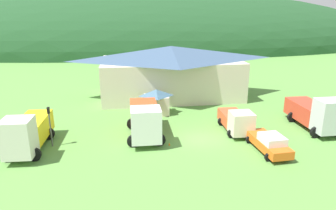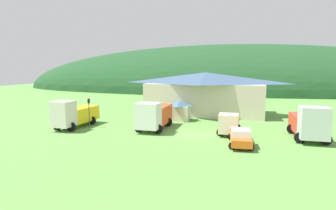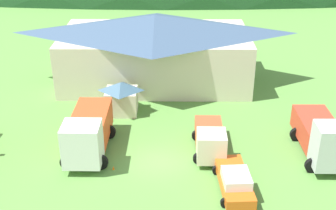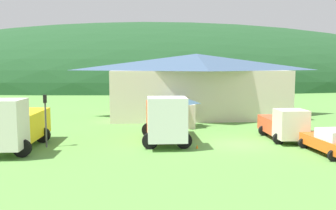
{
  "view_description": "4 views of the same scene",
  "coord_description": "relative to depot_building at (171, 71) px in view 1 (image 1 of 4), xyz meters",
  "views": [
    {
      "loc": [
        -6.5,
        -26.29,
        11.87
      ],
      "look_at": [
        -2.6,
        1.99,
        2.82
      ],
      "focal_mm": 33.78,
      "sensor_mm": 36.0,
      "label": 1
    },
    {
      "loc": [
        5.01,
        -29.47,
        7.17
      ],
      "look_at": [
        -4.09,
        4.81,
        2.56
      ],
      "focal_mm": 28.92,
      "sensor_mm": 36.0,
      "label": 2
    },
    {
      "loc": [
        1.14,
        -27.12,
        18.02
      ],
      "look_at": [
        0.89,
        5.79,
        1.71
      ],
      "focal_mm": 48.16,
      "sensor_mm": 36.0,
      "label": 3
    },
    {
      "loc": [
        -6.93,
        -25.46,
        5.67
      ],
      "look_at": [
        -4.5,
        3.2,
        2.52
      ],
      "focal_mm": 39.96,
      "sensor_mm": 36.0,
      "label": 4
    }
  ],
  "objects": [
    {
      "name": "ground_plane",
      "position": [
        0.45,
        -14.73,
        -3.5
      ],
      "size": [
        200.0,
        200.0,
        0.0
      ],
      "primitive_type": "plane",
      "color": "#5B9342"
    },
    {
      "name": "forested_hill_backdrop",
      "position": [
        0.45,
        58.02,
        -3.5
      ],
      "size": [
        162.18,
        60.0,
        32.44
      ],
      "primitive_type": "ellipsoid",
      "color": "#1E4723",
      "rests_on": "ground"
    },
    {
      "name": "depot_building",
      "position": [
        0.0,
        0.0,
        0.0
      ],
      "size": [
        19.49,
        10.31,
        6.78
      ],
      "color": "beige",
      "rests_on": "ground"
    },
    {
      "name": "play_shed_cream",
      "position": [
        -2.69,
        -6.97,
        -2.02
      ],
      "size": [
        2.89,
        2.58,
        2.86
      ],
      "color": "beige",
      "rests_on": "ground"
    },
    {
      "name": "flatbed_truck_yellow",
      "position": [
        -14.37,
        -15.15,
        -1.77
      ],
      "size": [
        3.23,
        7.18,
        3.55
      ],
      "rotation": [
        0.0,
        0.0,
        -1.61
      ],
      "color": "silver",
      "rests_on": "ground"
    },
    {
      "name": "heavy_rig_white",
      "position": [
        -4.44,
        -13.53,
        -1.71
      ],
      "size": [
        3.42,
        7.07,
        3.48
      ],
      "rotation": [
        0.0,
        0.0,
        -1.58
      ],
      "color": "white",
      "rests_on": "ground"
    },
    {
      "name": "light_truck_cream",
      "position": [
        4.44,
        -13.58,
        -2.29
      ],
      "size": [
        2.58,
        5.47,
        2.47
      ],
      "rotation": [
        0.0,
        0.0,
        -1.59
      ],
      "color": "beige",
      "rests_on": "ground"
    },
    {
      "name": "tow_truck_silver",
      "position": [
        12.48,
        -13.97,
        -1.78
      ],
      "size": [
        3.38,
        7.01,
        3.65
      ],
      "rotation": [
        0.0,
        0.0,
        -1.57
      ],
      "color": "silver",
      "rests_on": "ground"
    },
    {
      "name": "service_pickup_orange",
      "position": [
        5.68,
        -18.06,
        -2.67
      ],
      "size": [
        2.49,
        5.24,
        1.66
      ],
      "rotation": [
        0.0,
        0.0,
        -1.51
      ],
      "color": "orange",
      "rests_on": "ground"
    },
    {
      "name": "traffic_light_west",
      "position": [
        -12.66,
        -14.45,
        -1.25
      ],
      "size": [
        0.2,
        0.32,
        3.61
      ],
      "color": "#4C4C51",
      "rests_on": "ground"
    },
    {
      "name": "traffic_cone_near_pickup",
      "position": [
        -2.43,
        -15.68,
        -3.5
      ],
      "size": [
        0.36,
        0.36,
        0.52
      ],
      "primitive_type": "cone",
      "color": "orange",
      "rests_on": "ground"
    }
  ]
}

